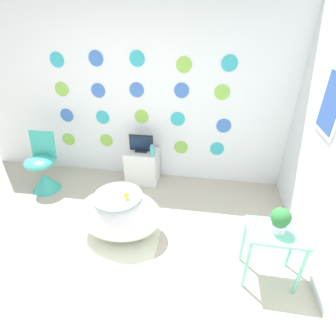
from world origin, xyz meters
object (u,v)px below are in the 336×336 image
Objects in this scene: bathtub at (120,214)px; chair at (43,172)px; potted_plant_left at (280,219)px; tv at (141,144)px; vase at (152,151)px.

chair is at bearing 152.66° from bathtub.
potted_plant_left is (2.96, -1.05, 0.44)m from chair.
chair is (-1.37, 0.71, -0.00)m from bathtub.
vase is at bearing -33.71° from tv.
tv is (1.35, 0.44, 0.34)m from chair.
potted_plant_left is (1.58, -0.34, 0.44)m from bathtub.
tv is 2.19m from potted_plant_left.
chair reaches higher than vase.
potted_plant_left is (1.42, -1.36, 0.14)m from vase.
tv is at bearing 91.15° from bathtub.
bathtub is 1.12× the size of chair.
vase reaches higher than bathtub.
chair is 3.45× the size of potted_plant_left.
vase is at bearing 136.10° from potted_plant_left.
vase is (0.19, -0.13, -0.03)m from tv.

